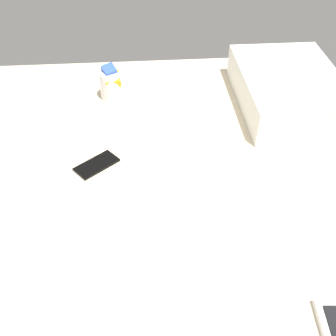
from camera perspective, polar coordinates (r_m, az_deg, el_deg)
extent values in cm
cube|color=beige|center=(127.72, 0.65, -7.63)|extent=(180.00, 140.00, 18.00)
cylinder|color=silver|center=(165.43, -7.76, 11.24)|extent=(9.00, 9.00, 11.00)
cube|color=#268C33|center=(166.33, -7.69, 10.63)|extent=(5.93, 4.95, 4.22)
cube|color=orange|center=(164.81, -7.71, 11.37)|extent=(5.50, 5.76, 3.04)
cube|color=yellow|center=(162.86, -7.60, 12.05)|extent=(7.06, 6.36, 5.75)
cube|color=blue|center=(163.16, -8.09, 13.11)|extent=(7.02, 6.38, 4.99)
cube|color=black|center=(134.88, -9.80, 0.45)|extent=(14.09, 15.16, 0.80)
cube|color=white|center=(165.61, 16.19, 10.36)|extent=(52.00, 36.00, 13.00)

